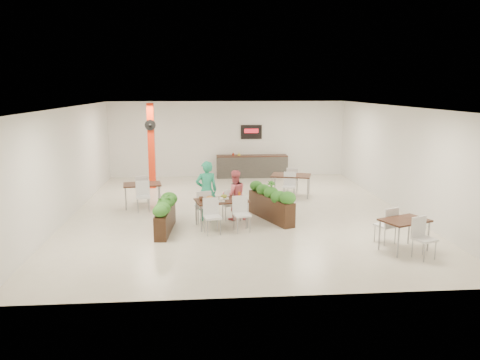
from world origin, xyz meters
The scene contains 12 objects.
ground centered at (0.00, 0.00, 0.00)m, with size 12.00×12.00×0.00m, color beige.
room_shell centered at (0.00, 0.00, 2.01)m, with size 10.10×12.10×3.22m.
red_column centered at (-3.00, 3.79, 1.64)m, with size 0.40×0.41×3.20m.
service_counter centered at (1.00, 5.65, 0.49)m, with size 3.00×0.64×2.20m.
main_table centered at (-0.60, -1.50, 0.64)m, with size 1.54×1.84×0.92m.
diner_man centered at (-0.99, -0.84, 0.86)m, with size 0.63×0.41×1.72m, color #26A77D.
diner_woman centered at (-0.19, -0.84, 0.72)m, with size 0.70×0.55×1.45m, color #F96E7E.
planter_left centered at (-2.10, -1.84, 0.51)m, with size 0.51×1.94×1.02m.
planter_right centered at (0.85, -0.93, 0.52)m, with size 1.10×2.04×1.13m.
side_table_a centered at (-3.03, 0.89, 0.63)m, with size 1.28×1.67×0.92m.
side_table_b centered at (2.00, 2.05, 0.64)m, with size 1.55×1.67×0.92m.
side_table_c centered at (3.56, -3.79, 0.61)m, with size 1.25×1.66×0.92m.
Camera 1 is at (-1.10, -13.89, 3.74)m, focal length 35.00 mm.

